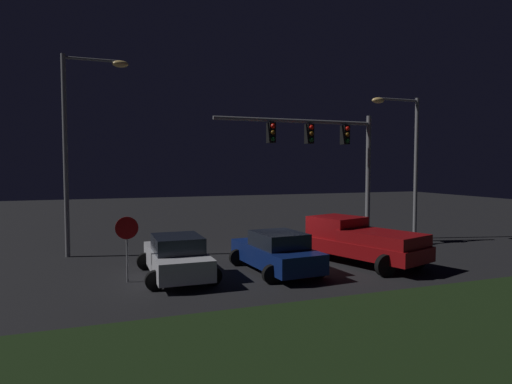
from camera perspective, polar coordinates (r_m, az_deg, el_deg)
The scene contains 9 objects.
ground_plane at distance 18.43m, azimuth 3.19°, elevation -8.93°, with size 80.00×80.00×0.00m, color black.
grass_median at distance 11.09m, azimuth 22.82°, elevation -17.29°, with size 20.14×6.95×0.10m, color black.
pickup_truck at distance 18.33m, azimuth 12.90°, elevation -5.90°, with size 4.00×5.76×1.80m.
car_sedan at distance 16.43m, azimuth 2.65°, elevation -7.80°, with size 2.72×4.53×1.51m.
car_sedan_far at distance 15.84m, azimuth -10.30°, elevation -8.27°, with size 2.49×4.41×1.51m.
traffic_signal_gantry at distance 22.01m, azimuth 9.17°, elevation 5.85°, with size 8.32×0.56×6.50m.
street_lamp_left at distance 20.54m, azimuth -22.10°, elevation 7.34°, with size 2.77×0.44×8.68m.
street_lamp_right at distance 24.88m, azimuth 19.00°, elevation 5.31°, with size 2.95×0.44×7.58m.
stop_sign at distance 15.42m, azimuth -16.44°, elevation -5.56°, with size 0.76×0.08×2.23m.
Camera 1 is at (-7.15, -16.53, 3.90)m, focal length 30.76 mm.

